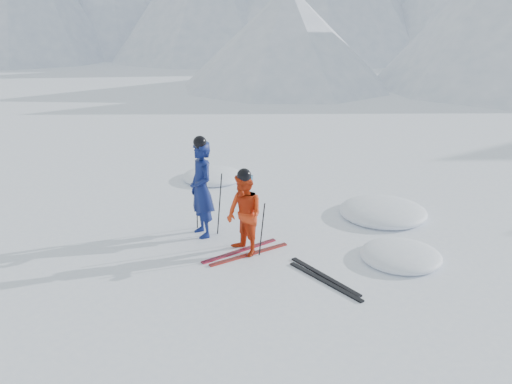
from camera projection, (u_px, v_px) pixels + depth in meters
The scene contains 12 objects.
ground at pixel (309, 279), 9.29m from camera, with size 160.00×160.00×0.00m, color white.
skier_blue at pixel (201, 189), 10.76m from camera, with size 0.72×0.47×1.96m, color #0E1A55.
skier_red at pixel (244, 215), 10.00m from camera, with size 0.76×0.59×1.57m, color red.
pole_blue_left at pixel (197, 200), 11.16m from camera, with size 0.02×0.02×1.31m, color black.
pole_blue_right at pixel (220, 204), 10.90m from camera, with size 0.02×0.02×1.31m, color black.
pole_red_left at pixel (241, 220), 10.45m from camera, with size 0.02×0.02×1.05m, color black.
pole_red_right at pixel (262, 229), 10.02m from camera, with size 0.02×0.02×1.05m, color black.
ski_worn_left at pixel (240, 251), 10.33m from camera, with size 0.09×1.70×0.03m, color black.
ski_worn_right at pixel (249, 254), 10.18m from camera, with size 0.09×1.70×0.03m, color black.
ski_loose_a at pixel (325, 276), 9.36m from camera, with size 0.09×1.70×0.03m, color black.
ski_loose_b at pixel (325, 281), 9.19m from camera, with size 0.09×1.70×0.03m, color black.
snow_lumps at pixel (327, 211), 12.36m from camera, with size 7.62×3.49×0.43m.
Camera 1 is at (4.62, -6.92, 4.47)m, focal length 38.00 mm.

